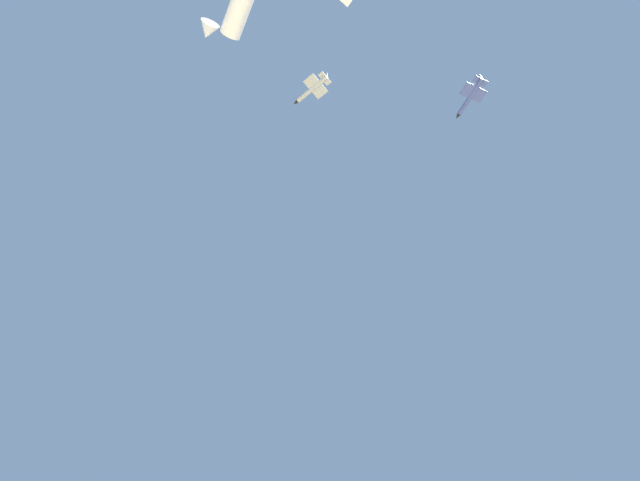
# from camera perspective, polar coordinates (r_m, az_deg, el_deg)

# --- Properties ---
(chase_jet_lead) EXTENTS (11.19, 14.09, 4.00)m
(chase_jet_lead) POSITION_cam_1_polar(r_m,az_deg,el_deg) (165.71, 18.29, 16.69)
(chase_jet_lead) COLOR #38478C
(chase_jet_left_wing) EXTENTS (14.72, 9.93, 4.00)m
(chase_jet_left_wing) POSITION_cam_1_polar(r_m,az_deg,el_deg) (163.58, -1.00, 18.40)
(chase_jet_left_wing) COLOR #999EA3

